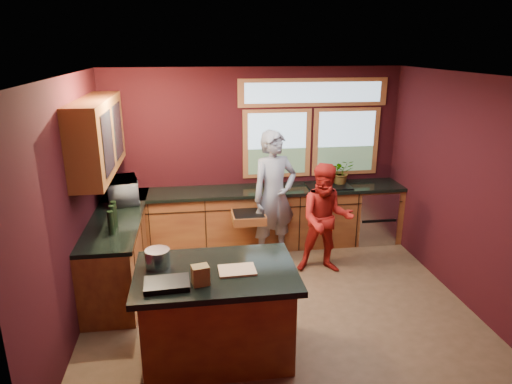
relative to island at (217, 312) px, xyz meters
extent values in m
plane|color=brown|center=(0.77, 0.85, -0.48)|extent=(4.50, 4.50, 0.00)
cube|color=black|center=(0.77, 2.85, 0.87)|extent=(4.50, 0.02, 2.70)
cube|color=black|center=(0.77, -1.15, 0.87)|extent=(4.50, 0.02, 2.70)
cube|color=black|center=(-1.48, 0.85, 0.87)|extent=(0.02, 4.00, 2.70)
cube|color=black|center=(3.02, 0.85, 0.87)|extent=(0.02, 4.00, 2.70)
cube|color=silver|center=(0.77, 0.85, 2.22)|extent=(4.50, 4.00, 0.02)
cube|color=#90AFC8|center=(1.12, 2.84, 1.07)|extent=(1.06, 0.02, 1.06)
cube|color=#90AFC8|center=(2.22, 2.84, 1.07)|extent=(1.06, 0.02, 1.06)
cube|color=#A35B2F|center=(1.67, 2.84, 1.84)|extent=(2.30, 0.02, 0.42)
cube|color=#5B2515|center=(-1.30, 1.70, 1.47)|extent=(0.36, 1.80, 0.90)
cube|color=#5B2515|center=(0.77, 2.55, -0.04)|extent=(4.50, 0.60, 0.88)
cube|color=black|center=(0.77, 2.54, 0.43)|extent=(4.50, 0.64, 0.05)
cube|color=#B7B7BC|center=(2.62, 2.53, -0.05)|extent=(0.60, 0.58, 0.85)
cube|color=black|center=(1.87, 2.51, 0.43)|extent=(0.66, 0.46, 0.05)
cube|color=#5B2515|center=(-1.18, 1.70, -0.04)|extent=(0.60, 2.30, 0.88)
cube|color=black|center=(-1.17, 1.70, 0.43)|extent=(0.64, 2.30, 0.05)
cube|color=#5B2515|center=(0.00, 0.00, -0.04)|extent=(1.40, 0.90, 0.88)
cube|color=black|center=(0.00, 0.00, 0.44)|extent=(1.55, 1.05, 0.06)
imported|color=slate|center=(0.95, 2.10, 0.47)|extent=(0.80, 0.65, 1.89)
imported|color=#9F1712|center=(1.57, 1.59, 0.29)|extent=(0.83, 0.70, 1.53)
imported|color=#999999|center=(-1.15, 2.24, 0.62)|extent=(0.52, 0.66, 0.33)
imported|color=#999999|center=(2.10, 2.60, 0.65)|extent=(0.36, 0.31, 0.40)
cylinder|color=white|center=(1.89, 2.55, 0.59)|extent=(0.12, 0.12, 0.28)
cube|color=tan|center=(0.20, -0.05, 0.48)|extent=(0.36, 0.26, 0.02)
cylinder|color=#ABABB0|center=(-0.55, 0.15, 0.56)|extent=(0.24, 0.24, 0.18)
cube|color=brown|center=(-0.15, -0.25, 0.56)|extent=(0.17, 0.15, 0.18)
cube|color=black|center=(-0.45, -0.25, 0.49)|extent=(0.41, 0.30, 0.05)
camera|label=1|loc=(-0.18, -3.94, 2.52)|focal=32.00mm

